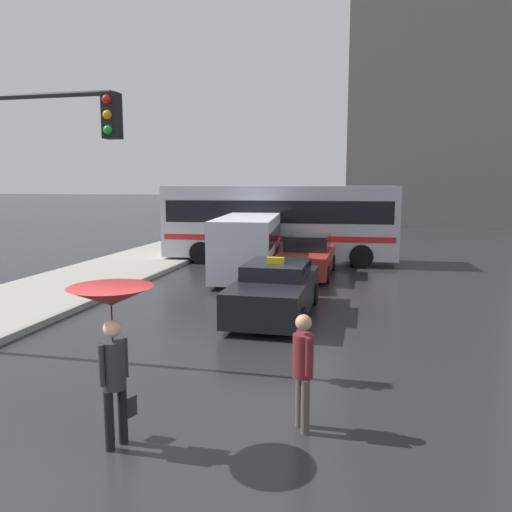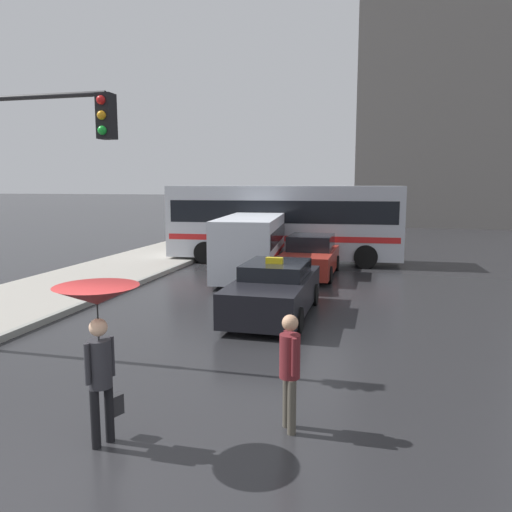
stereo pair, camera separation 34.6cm
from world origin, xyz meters
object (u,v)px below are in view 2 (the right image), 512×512
ambulance_van (252,243)px  traffic_light (7,167)px  sedan_red (310,257)px  city_bus (284,220)px  taxi (275,290)px  pedestrian_with_umbrella (98,316)px  pedestrian_man (290,364)px

ambulance_van → traffic_light: traffic_light is taller
traffic_light → sedan_red: bearing=66.2°
ambulance_van → traffic_light: size_ratio=1.11×
city_bus → traffic_light: size_ratio=1.91×
taxi → city_bus: city_bus is taller
ambulance_van → pedestrian_with_umbrella: bearing=89.5°
sedan_red → pedestrian_with_umbrella: 13.01m
city_bus → pedestrian_with_umbrella: size_ratio=4.76×
taxi → sedan_red: size_ratio=1.04×
sedan_red → pedestrian_man: size_ratio=2.62×
sedan_red → pedestrian_with_umbrella: pedestrian_with_umbrella is taller
taxi → pedestrian_with_umbrella: bearing=83.5°
city_bus → sedan_red: bearing=23.9°
ambulance_van → city_bus: (0.48, 3.78, 0.60)m
taxi → ambulance_van: ambulance_van is taller
ambulance_van → pedestrian_with_umbrella: 12.29m
taxi → traffic_light: 6.81m
pedestrian_man → pedestrian_with_umbrella: bearing=-95.1°
pedestrian_with_umbrella → pedestrian_man: pedestrian_with_umbrella is taller
ambulance_van → pedestrian_man: bearing=101.2°
city_bus → pedestrian_man: 15.35m
taxi → pedestrian_man: 6.21m
sedan_red → traffic_light: 11.51m
ambulance_van → traffic_light: 10.05m
sedan_red → city_bus: bearing=-62.4°
city_bus → pedestrian_man: bearing=7.6°
ambulance_van → city_bus: city_bus is taller
sedan_red → pedestrian_with_umbrella: bearing=86.0°
taxi → ambulance_van: size_ratio=0.76×
pedestrian_with_umbrella → taxi: bearing=15.3°
pedestrian_with_umbrella → pedestrian_man: 2.62m
city_bus → taxi: bearing=5.8°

